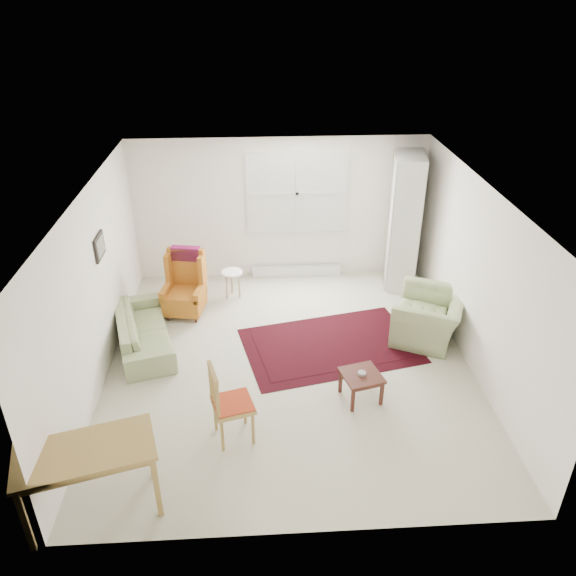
{
  "coord_description": "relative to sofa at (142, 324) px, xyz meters",
  "views": [
    {
      "loc": [
        -0.41,
        -6.37,
        4.74
      ],
      "look_at": [
        0.0,
        0.3,
        1.05
      ],
      "focal_mm": 35.0,
      "sensor_mm": 36.0,
      "label": 1
    }
  ],
  "objects": [
    {
      "name": "sofa",
      "position": [
        0.0,
        0.0,
        0.0
      ],
      "size": [
        1.15,
        1.9,
        0.72
      ],
      "primitive_type": "imported",
      "rotation": [
        0.0,
        0.0,
        1.85
      ],
      "color": "#8C9C68",
      "rests_on": "ground"
    },
    {
      "name": "desk",
      "position": [
        0.0,
        -2.95,
        0.05
      ],
      "size": [
        1.43,
        0.98,
        0.82
      ],
      "primitive_type": null,
      "rotation": [
        0.0,
        0.0,
        0.27
      ],
      "color": "#A28241",
      "rests_on": "ground"
    },
    {
      "name": "rug",
      "position": [
        2.73,
        -0.21,
        -0.35
      ],
      "size": [
        2.75,
        2.08,
        0.02
      ],
      "primitive_type": null,
      "rotation": [
        0.0,
        0.0,
        0.22
      ],
      "color": "black",
      "rests_on": "ground"
    },
    {
      "name": "cabinet",
      "position": [
        4.2,
        1.75,
        0.79
      ],
      "size": [
        0.64,
        0.99,
        2.3
      ],
      "primitive_type": null,
      "rotation": [
        0.0,
        0.0,
        -0.18
      ],
      "color": "silver",
      "rests_on": "ground"
    },
    {
      "name": "stool",
      "position": [
        1.27,
        1.38,
        -0.12
      ],
      "size": [
        0.45,
        0.45,
        0.47
      ],
      "primitive_type": null,
      "rotation": [
        0.0,
        0.0,
        -0.38
      ],
      "color": "white",
      "rests_on": "ground"
    },
    {
      "name": "coffee_table",
      "position": [
        2.96,
        -1.4,
        -0.17
      ],
      "size": [
        0.58,
        0.58,
        0.39
      ],
      "primitive_type": null,
      "rotation": [
        0.0,
        0.0,
        0.26
      ],
      "color": "#491E16",
      "rests_on": "ground"
    },
    {
      "name": "armchair",
      "position": [
        4.2,
        -0.06,
        0.06
      ],
      "size": [
        1.31,
        1.38,
        0.84
      ],
      "primitive_type": "imported",
      "rotation": [
        0.0,
        0.0,
        -2.0
      ],
      "color": "#8C9C68",
      "rests_on": "ground"
    },
    {
      "name": "wingback_chair",
      "position": [
        0.52,
        0.84,
        0.17
      ],
      "size": [
        0.72,
        0.75,
        1.06
      ],
      "primitive_type": null,
      "rotation": [
        0.0,
        0.0,
        -0.18
      ],
      "color": "#B1641B",
      "rests_on": "ground"
    },
    {
      "name": "desk_chair",
      "position": [
        1.37,
        -1.99,
        0.15
      ],
      "size": [
        0.55,
        0.55,
        1.02
      ],
      "primitive_type": null,
      "rotation": [
        0.0,
        0.0,
        1.84
      ],
      "color": "#A28241",
      "rests_on": "ground"
    },
    {
      "name": "room",
      "position": [
        2.12,
        -0.39,
        0.9
      ],
      "size": [
        5.04,
        5.54,
        2.51
      ],
      "color": "beige",
      "rests_on": "ground"
    }
  ]
}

